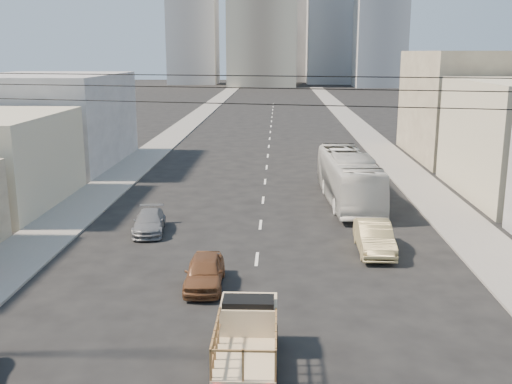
# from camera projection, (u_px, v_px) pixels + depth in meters

# --- Properties ---
(sidewalk_left) EXTENTS (3.50, 180.00, 0.12)m
(sidewalk_left) POSITION_uv_depth(u_px,v_px,m) (188.00, 124.00, 84.19)
(sidewalk_left) COLOR gray
(sidewalk_left) RESTS_ON ground
(sidewalk_right) EXTENTS (3.50, 180.00, 0.12)m
(sidewalk_right) POSITION_uv_depth(u_px,v_px,m) (355.00, 125.00, 83.34)
(sidewalk_right) COLOR gray
(sidewalk_right) RESTS_ON ground
(lane_dashes) EXTENTS (0.15, 104.00, 0.01)m
(lane_dashes) POSITION_uv_depth(u_px,v_px,m) (269.00, 142.00, 67.24)
(lane_dashes) COLOR silver
(lane_dashes) RESTS_ON ground
(flatbed_pickup) EXTENTS (1.95, 4.41, 1.90)m
(flatbed_pickup) POSITION_uv_depth(u_px,v_px,m) (247.00, 333.00, 19.20)
(flatbed_pickup) COLOR beige
(flatbed_pickup) RESTS_ON ground
(city_bus) EXTENTS (3.38, 12.16, 3.35)m
(city_bus) POSITION_uv_depth(u_px,v_px,m) (349.00, 178.00, 40.01)
(city_bus) COLOR beige
(city_bus) RESTS_ON ground
(sedan_brown) EXTENTS (1.73, 4.04, 1.36)m
(sedan_brown) POSITION_uv_depth(u_px,v_px,m) (205.00, 272.00, 25.69)
(sedan_brown) COLOR brown
(sedan_brown) RESTS_ON ground
(sedan_tan) EXTENTS (1.68, 4.71, 1.55)m
(sedan_tan) POSITION_uv_depth(u_px,v_px,m) (374.00, 237.00, 30.15)
(sedan_tan) COLOR tan
(sedan_tan) RESTS_ON ground
(sedan_grey) EXTENTS (2.12, 4.24, 1.18)m
(sedan_grey) POSITION_uv_depth(u_px,v_px,m) (149.00, 222.00, 33.54)
(sedan_grey) COLOR slate
(sedan_grey) RESTS_ON ground
(overhead_wires) EXTENTS (23.01, 5.02, 0.72)m
(overhead_wires) POSITION_uv_depth(u_px,v_px,m) (239.00, 89.00, 15.08)
(overhead_wires) COLOR black
(overhead_wires) RESTS_ON ground
(bldg_right_far) EXTENTS (12.00, 16.00, 10.00)m
(bldg_right_far) POSITION_uv_depth(u_px,v_px,m) (479.00, 105.00, 56.62)
(bldg_right_far) COLOR gray
(bldg_right_far) RESTS_ON ground
(bldg_left_far) EXTENTS (12.00, 16.00, 8.00)m
(bldg_left_far) POSITION_uv_depth(u_px,v_px,m) (49.00, 120.00, 53.41)
(bldg_left_far) COLOR gray
(bldg_left_far) RESTS_ON ground
(midrise_ne) EXTENTS (16.00, 16.00, 40.00)m
(midrise_ne) POSITION_uv_depth(u_px,v_px,m) (332.00, 20.00, 190.47)
(midrise_ne) COLOR #919398
(midrise_ne) RESTS_ON ground
(midrise_nw) EXTENTS (15.00, 15.00, 34.00)m
(midrise_nw) POSITION_uv_depth(u_px,v_px,m) (193.00, 29.00, 187.88)
(midrise_nw) COLOR #919398
(midrise_nw) RESTS_ON ground
(midrise_back) EXTENTS (18.00, 18.00, 44.00)m
(midrise_back) POSITION_uv_depth(u_px,v_px,m) (294.00, 16.00, 205.05)
(midrise_back) COLOR gray
(midrise_back) RESTS_ON ground
(midrise_east) EXTENTS (14.00, 14.00, 28.00)m
(midrise_east) POSITION_uv_depth(u_px,v_px,m) (380.00, 38.00, 171.94)
(midrise_east) COLOR #919398
(midrise_east) RESTS_ON ground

